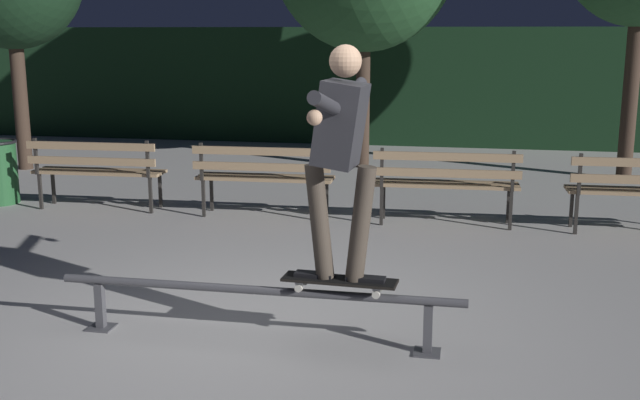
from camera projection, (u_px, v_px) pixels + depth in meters
The scene contains 8 objects.
ground_plane at pixel (263, 333), 5.54m from camera, with size 90.00×90.00×0.00m, color #ADAAA8.
hedge_backdrop at pixel (398, 85), 14.98m from camera, with size 24.00×1.20×2.21m, color black.
grind_rail at pixel (257, 298), 5.34m from camera, with size 2.88×0.18×0.40m.
skateboard at pixel (340, 281), 5.20m from camera, with size 0.79×0.25×0.09m.
skateboarder at pixel (341, 144), 5.00m from camera, with size 0.62×1.41×1.56m.
park_bench_leftmost at pixel (96, 166), 9.27m from camera, with size 1.61×0.47×0.88m.
park_bench_left_center at pixel (263, 172), 8.88m from camera, with size 1.61×0.47×0.88m.
park_bench_right_center at pixel (446, 179), 8.49m from camera, with size 1.61×0.47×0.88m.
Camera 1 is at (1.40, -5.03, 2.12)m, focal length 43.24 mm.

